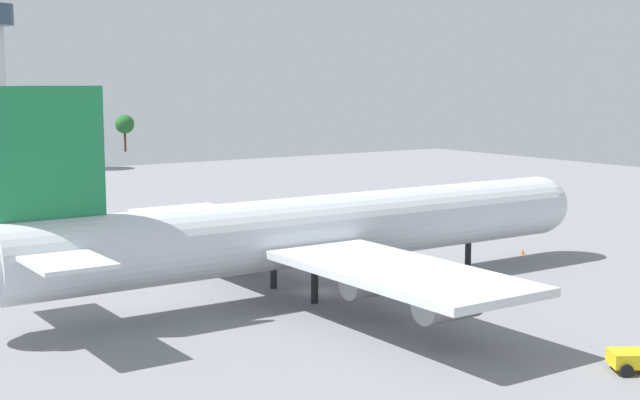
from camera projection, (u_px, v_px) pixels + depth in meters
name	position (u px, v px, depth m)	size (l,w,h in m)	color
ground_plane	(320.00, 291.00, 89.52)	(277.03, 277.03, 0.00)	gray
cargo_airplane	(318.00, 231.00, 88.60)	(69.26, 57.32, 20.51)	silver
fuel_truck	(640.00, 358.00, 64.50)	(4.50, 4.08, 2.10)	yellow
safety_cone_nose	(523.00, 252.00, 108.52)	(0.49, 0.49, 0.70)	orange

